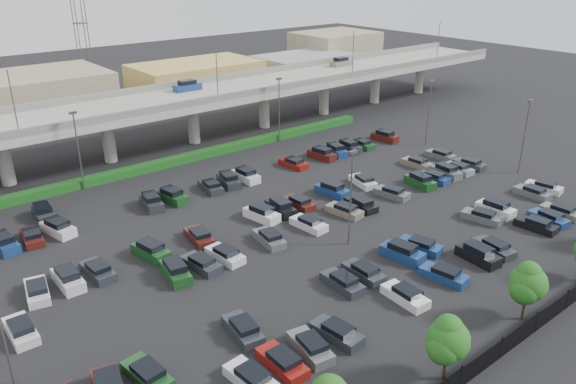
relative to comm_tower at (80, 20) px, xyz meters
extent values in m
plane|color=black|center=(-4.00, -74.00, -15.61)|extent=(280.00, 280.00, 0.00)
cube|color=gray|center=(-4.00, -42.00, -8.36)|extent=(150.00, 13.00, 1.10)
cube|color=#60605B|center=(-4.00, -48.25, -7.31)|extent=(150.00, 0.50, 1.00)
cube|color=#60605B|center=(-4.00, -35.75, -7.31)|extent=(150.00, 0.50, 1.00)
cylinder|color=gray|center=(-27.00, -42.00, -12.26)|extent=(1.80, 1.80, 6.70)
cube|color=#60605B|center=(-27.00, -42.00, -9.11)|extent=(2.60, 9.75, 0.50)
cylinder|color=gray|center=(-13.00, -42.00, -12.26)|extent=(1.80, 1.80, 6.70)
cube|color=#60605B|center=(-13.00, -42.00, -9.11)|extent=(2.60, 9.75, 0.50)
cylinder|color=gray|center=(1.00, -42.00, -12.26)|extent=(1.80, 1.80, 6.70)
cube|color=#60605B|center=(1.00, -42.00, -9.11)|extent=(2.60, 9.75, 0.50)
cylinder|color=gray|center=(15.00, -42.00, -12.26)|extent=(1.80, 1.80, 6.70)
cube|color=#60605B|center=(15.00, -42.00, -9.11)|extent=(2.60, 9.75, 0.50)
cylinder|color=gray|center=(29.00, -42.00, -12.26)|extent=(1.80, 1.80, 6.70)
cube|color=#60605B|center=(29.00, -42.00, -9.11)|extent=(2.60, 9.75, 0.50)
cylinder|color=gray|center=(43.00, -42.00, -12.26)|extent=(1.80, 1.80, 6.70)
cube|color=#60605B|center=(43.00, -42.00, -9.11)|extent=(2.60, 9.75, 0.50)
cylinder|color=gray|center=(57.00, -42.00, -12.26)|extent=(1.80, 1.80, 6.70)
cube|color=#60605B|center=(57.00, -42.00, -9.11)|extent=(2.60, 9.75, 0.50)
cube|color=navy|center=(2.00, -39.00, -7.29)|extent=(4.40, 1.82, 1.05)
cube|color=black|center=(2.00, -39.00, -6.47)|extent=(2.60, 1.60, 0.65)
cube|color=#716758|center=(36.00, -39.00, -7.29)|extent=(4.40, 1.82, 1.05)
cube|color=black|center=(36.00, -39.00, -6.47)|extent=(2.60, 1.60, 0.65)
cylinder|color=#49484D|center=(-26.00, -48.10, -3.81)|extent=(0.14, 0.14, 8.00)
cylinder|color=#49484D|center=(2.00, -48.10, -3.81)|extent=(0.14, 0.14, 8.00)
cylinder|color=#49484D|center=(30.00, -48.10, -3.81)|extent=(0.14, 0.14, 8.00)
cylinder|color=#49484D|center=(54.00, -48.10, -3.81)|extent=(0.14, 0.14, 8.00)
cube|color=#123F14|center=(-4.00, -49.00, -15.06)|extent=(66.00, 1.60, 1.10)
cube|color=black|center=(-4.00, -102.00, -14.71)|extent=(70.00, 0.06, 1.80)
cylinder|color=black|center=(-13.00, -102.00, -14.61)|extent=(0.10, 0.10, 2.00)
cylinder|color=black|center=(-8.00, -102.00, -14.61)|extent=(0.10, 0.10, 2.00)
cylinder|color=black|center=(-3.00, -102.00, -14.61)|extent=(0.10, 0.10, 2.00)
cylinder|color=black|center=(2.00, -102.00, -14.61)|extent=(0.10, 0.10, 2.00)
cylinder|color=#332316|center=(-13.00, -100.67, -14.63)|extent=(0.26, 0.26, 1.96)
sphere|color=#164D14|center=(-13.00, -100.67, -12.24)|extent=(3.04, 3.04, 3.04)
sphere|color=#164D14|center=(-12.29, -100.57, -12.79)|extent=(2.39, 2.39, 2.39)
sphere|color=#164D14|center=(-13.60, -100.75, -12.57)|extent=(2.39, 2.39, 2.39)
sphere|color=#164D14|center=(-12.96, -100.55, -11.37)|extent=(2.06, 2.06, 2.06)
cylinder|color=#332316|center=(-2.00, -100.39, -14.63)|extent=(0.26, 0.26, 1.97)
sphere|color=#164D14|center=(-2.00, -100.39, -12.22)|extent=(3.07, 3.07, 3.07)
sphere|color=#164D14|center=(-1.29, -100.29, -12.76)|extent=(2.41, 2.41, 2.41)
sphere|color=#164D14|center=(-2.60, -100.47, -12.55)|extent=(2.41, 2.41, 2.41)
sphere|color=#164D14|center=(-1.96, -100.27, -11.34)|extent=(2.08, 2.08, 2.08)
cube|color=silver|center=(-24.00, -92.50, -15.20)|extent=(2.13, 4.52, 0.82)
cube|color=black|center=(-24.00, -92.70, -14.57)|extent=(1.76, 2.41, 0.50)
cube|color=maroon|center=(-21.25, -92.50, -15.20)|extent=(1.88, 4.42, 0.82)
cube|color=black|center=(-21.25, -92.70, -14.57)|extent=(1.63, 2.32, 0.50)
cube|color=#54575B|center=(-18.50, -92.50, -15.20)|extent=(2.53, 4.64, 0.82)
cube|color=black|center=(-18.50, -92.70, -14.57)|extent=(1.96, 2.54, 0.50)
cube|color=#272C33|center=(-15.75, -92.50, -15.20)|extent=(2.28, 4.57, 0.82)
cube|color=black|center=(-15.75, -92.70, -14.57)|extent=(1.84, 2.46, 0.50)
cube|color=white|center=(-7.50, -92.50, -15.20)|extent=(2.09, 4.50, 0.82)
cube|color=black|center=(-7.50, -92.70, -14.57)|extent=(1.74, 2.39, 0.50)
cube|color=navy|center=(-2.00, -92.50, -15.20)|extent=(2.52, 4.64, 0.82)
cube|color=black|center=(-2.00, -92.70, -14.57)|extent=(1.96, 2.53, 0.50)
cube|color=black|center=(3.50, -92.50, -15.09)|extent=(2.20, 4.54, 1.05)
cube|color=black|center=(3.50, -92.50, -14.27)|extent=(1.82, 2.73, 0.65)
cube|color=#272C33|center=(6.25, -92.50, -15.20)|extent=(2.47, 4.63, 0.82)
cube|color=black|center=(6.25, -92.70, -14.57)|extent=(1.93, 2.52, 0.50)
cube|color=black|center=(14.50, -92.50, -15.20)|extent=(2.11, 4.51, 0.82)
cube|color=black|center=(14.50, -92.70, -14.57)|extent=(1.75, 2.40, 0.50)
cube|color=navy|center=(17.25, -92.50, -15.20)|extent=(2.39, 4.60, 0.82)
cube|color=black|center=(17.25, -92.70, -14.57)|extent=(1.89, 2.49, 0.50)
cube|color=#716758|center=(20.00, -92.50, -15.20)|extent=(1.90, 4.43, 0.82)
cube|color=black|center=(20.00, -92.70, -14.57)|extent=(1.64, 2.33, 0.50)
cube|color=black|center=(-32.25, -87.50, -14.27)|extent=(2.08, 2.86, 0.65)
cube|color=#18451E|center=(-29.50, -87.50, -15.20)|extent=(2.28, 4.57, 0.82)
cube|color=black|center=(-29.50, -87.70, -14.57)|extent=(1.84, 2.46, 0.50)
cube|color=#272C33|center=(-21.25, -87.50, -15.20)|extent=(2.46, 4.62, 0.82)
cube|color=black|center=(-21.25, -87.70, -14.57)|extent=(1.93, 2.51, 0.50)
cube|color=#272C33|center=(-10.25, -87.50, -15.20)|extent=(2.02, 4.48, 0.82)
cube|color=black|center=(-10.25, -87.70, -14.57)|extent=(1.70, 2.37, 0.50)
cube|color=#272C33|center=(-7.50, -87.50, -15.20)|extent=(2.00, 4.47, 0.82)
cube|color=black|center=(-7.50, -87.70, -14.57)|extent=(1.69, 2.36, 0.50)
cube|color=navy|center=(-2.00, -87.50, -15.09)|extent=(2.42, 4.61, 1.05)
cube|color=black|center=(-2.00, -87.50, -14.27)|extent=(1.95, 2.80, 0.65)
cube|color=navy|center=(0.75, -87.50, -15.20)|extent=(2.82, 4.71, 0.82)
cube|color=black|center=(0.75, -87.69, -14.57)|extent=(2.11, 2.62, 0.50)
cube|color=#54575B|center=(11.75, -87.50, -15.20)|extent=(2.72, 4.69, 0.82)
cube|color=black|center=(11.75, -87.70, -14.57)|extent=(2.06, 2.59, 0.50)
cube|color=white|center=(14.50, -87.50, -15.09)|extent=(1.91, 4.44, 1.05)
cube|color=black|center=(14.50, -87.50, -14.27)|extent=(1.65, 2.63, 0.65)
cube|color=#54575B|center=(22.75, -87.50, -15.20)|extent=(1.92, 4.44, 0.82)
cube|color=black|center=(22.75, -87.70, -14.57)|extent=(1.65, 2.33, 0.50)
cube|color=silver|center=(25.50, -87.50, -15.20)|extent=(2.52, 4.64, 0.82)
cube|color=black|center=(25.50, -87.70, -14.57)|extent=(1.96, 2.53, 0.50)
cube|color=silver|center=(-35.00, -76.50, -15.20)|extent=(1.87, 4.42, 0.82)
cube|color=black|center=(-35.00, -76.70, -14.57)|extent=(1.63, 2.32, 0.50)
cube|color=#18451E|center=(-21.25, -76.50, -15.09)|extent=(2.53, 4.64, 1.05)
cube|color=black|center=(-21.25, -76.50, -14.27)|extent=(2.02, 2.83, 0.65)
cube|color=#272C33|center=(-18.50, -76.50, -15.20)|extent=(2.39, 4.60, 0.82)
cube|color=black|center=(-18.50, -76.70, -14.57)|extent=(1.89, 2.49, 0.50)
cube|color=silver|center=(-15.75, -76.50, -15.20)|extent=(2.24, 4.56, 0.82)
cube|color=black|center=(-15.75, -76.70, -14.57)|extent=(1.82, 2.44, 0.50)
cube|color=#54575B|center=(-10.25, -76.50, -15.20)|extent=(2.46, 4.62, 0.82)
cube|color=black|center=(-10.25, -76.70, -14.57)|extent=(1.93, 2.52, 0.50)
cube|color=silver|center=(-4.75, -76.50, -15.20)|extent=(2.18, 4.54, 0.82)
cube|color=black|center=(-4.75, -76.70, -14.57)|extent=(1.79, 2.43, 0.50)
cube|color=#716758|center=(0.75, -76.50, -15.20)|extent=(2.46, 4.62, 0.82)
cube|color=black|center=(0.75, -76.70, -14.57)|extent=(1.93, 2.51, 0.50)
cube|color=black|center=(3.50, -76.50, -15.20)|extent=(2.30, 4.58, 0.82)
cube|color=black|center=(3.50, -76.70, -14.57)|extent=(1.85, 2.46, 0.50)
cube|color=#54575B|center=(9.00, -76.50, -15.20)|extent=(2.45, 4.62, 0.82)
cube|color=black|center=(9.00, -76.70, -14.57)|extent=(1.93, 2.51, 0.50)
cube|color=#18451E|center=(14.50, -76.50, -15.09)|extent=(2.41, 4.61, 1.05)
cube|color=black|center=(14.50, -76.50, -14.27)|extent=(1.94, 2.80, 0.65)
cube|color=navy|center=(17.25, -76.50, -15.20)|extent=(2.04, 4.49, 0.82)
cube|color=black|center=(17.25, -76.70, -14.57)|extent=(1.72, 2.38, 0.50)
cube|color=#54575B|center=(20.00, -76.50, -15.09)|extent=(2.24, 4.56, 1.05)
cube|color=black|center=(20.00, -76.50, -14.27)|extent=(1.85, 2.74, 0.65)
cube|color=gray|center=(22.75, -76.50, -15.20)|extent=(2.21, 4.54, 0.82)
cube|color=black|center=(22.75, -76.70, -14.57)|extent=(1.80, 2.43, 0.50)
cube|color=#272C33|center=(25.50, -76.50, -15.20)|extent=(2.02, 4.48, 0.82)
cube|color=black|center=(25.50, -76.70, -14.57)|extent=(1.70, 2.37, 0.50)
cube|color=silver|center=(-32.25, -71.50, -15.20)|extent=(2.62, 4.67, 0.82)
cube|color=black|center=(-32.25, -71.70, -14.57)|extent=(2.01, 2.56, 0.50)
cube|color=silver|center=(-29.50, -71.50, -15.09)|extent=(1.84, 4.41, 1.05)
cube|color=black|center=(-29.50, -71.50, -14.27)|extent=(1.61, 2.61, 0.65)
cube|color=#272C33|center=(-26.75, -71.50, -15.20)|extent=(2.06, 4.49, 0.82)
cube|color=black|center=(-26.75, -71.70, -14.57)|extent=(1.73, 2.39, 0.50)
cube|color=#18451E|center=(-21.25, -71.50, -15.09)|extent=(2.59, 4.66, 1.05)
cube|color=black|center=(-21.25, -71.50, -14.27)|extent=(2.05, 2.85, 0.65)
cube|color=#481813|center=(-15.75, -71.50, -15.20)|extent=(2.43, 4.62, 0.82)
cube|color=black|center=(-15.75, -71.70, -14.57)|extent=(1.91, 2.51, 0.50)
cube|color=white|center=(-7.50, -71.50, -15.09)|extent=(2.51, 4.64, 1.05)
cube|color=black|center=(-7.50, -71.50, -14.27)|extent=(2.00, 2.83, 0.65)
cube|color=black|center=(-4.75, -71.50, -15.09)|extent=(2.38, 4.60, 1.05)
cube|color=black|center=(-4.75, -71.50, -14.27)|extent=(1.93, 2.79, 0.65)
cube|color=#481813|center=(-2.00, -71.50, -15.20)|extent=(1.85, 4.41, 0.82)
cube|color=black|center=(-2.00, -71.70, -14.57)|extent=(1.62, 2.31, 0.50)
cube|color=navy|center=(3.50, -71.50, -15.09)|extent=(2.40, 4.61, 1.05)
cube|color=black|center=(3.50, -71.50, -14.27)|extent=(1.94, 2.79, 0.65)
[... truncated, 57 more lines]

